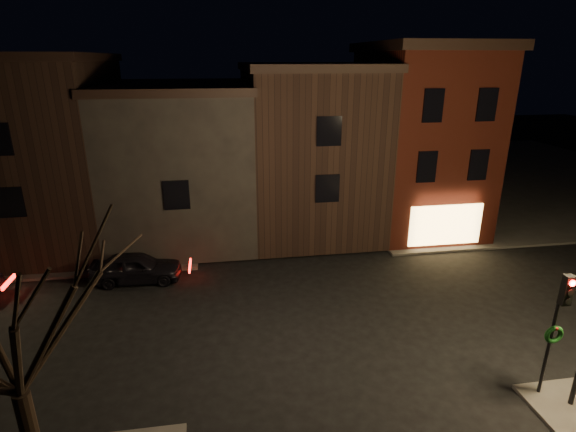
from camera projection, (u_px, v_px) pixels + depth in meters
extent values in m
plane|color=black|center=(321.00, 316.00, 18.00)|extent=(120.00, 120.00, 0.00)
cube|color=#2D2B28|center=(491.00, 175.00, 39.56)|extent=(30.00, 30.00, 0.12)
cube|color=#2D2B28|center=(1.00, 195.00, 33.66)|extent=(30.00, 30.00, 0.12)
cube|color=#3F120B|center=(419.00, 142.00, 26.33)|extent=(6.00, 8.00, 10.00)
cube|color=black|center=(429.00, 47.00, 24.58)|extent=(6.50, 8.50, 0.50)
cube|color=#F8CA6F|center=(445.00, 225.00, 23.78)|extent=(4.00, 0.12, 2.20)
cube|color=black|center=(307.00, 151.00, 26.46)|extent=(7.00, 10.00, 9.00)
cube|color=black|center=(309.00, 67.00, 24.90)|extent=(7.30, 10.30, 0.40)
cube|color=black|center=(183.00, 163.00, 25.56)|extent=(7.50, 10.00, 8.00)
cube|color=black|center=(176.00, 87.00, 24.16)|extent=(7.80, 10.30, 0.40)
cube|color=black|center=(45.00, 154.00, 24.24)|extent=(7.00, 10.00, 9.50)
cube|color=black|center=(27.00, 57.00, 22.60)|extent=(7.30, 10.30, 0.40)
cylinder|color=black|center=(551.00, 336.00, 13.09)|extent=(0.10, 0.10, 4.00)
cube|color=black|center=(567.00, 290.00, 12.39)|extent=(0.28, 0.22, 0.90)
cylinder|color=#FF0C07|center=(572.00, 283.00, 12.19)|extent=(0.18, 0.06, 0.18)
cylinder|color=black|center=(570.00, 292.00, 12.28)|extent=(0.18, 0.06, 0.18)
cylinder|color=black|center=(568.00, 301.00, 12.37)|extent=(0.18, 0.06, 0.18)
torus|color=#0C380F|center=(554.00, 335.00, 12.97)|extent=(0.58, 0.14, 0.58)
sphere|color=#990C0C|center=(556.00, 328.00, 12.88)|extent=(0.12, 0.12, 0.12)
imported|color=black|center=(136.00, 267.00, 20.61)|extent=(4.13, 1.81, 1.38)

